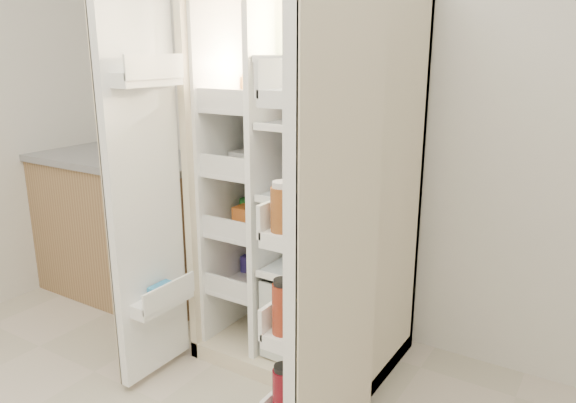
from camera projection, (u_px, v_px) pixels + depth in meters
The scene contains 5 objects.
wall_back at pixel (367, 84), 2.74m from camera, with size 4.00×0.02×2.70m, color silver.
refrigerator at pixel (313, 213), 2.68m from camera, with size 0.92×0.70×1.80m.
freezer_door at pixel (145, 196), 2.41m from camera, with size 0.15×0.40×1.72m.
fridge_door at pixel (331, 249), 1.84m from camera, with size 0.17×0.58×1.72m.
kitchen_counter at pixel (128, 225), 3.45m from camera, with size 1.23×0.66×0.89m.
Camera 1 is at (1.16, -0.58, 1.52)m, focal length 34.00 mm.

